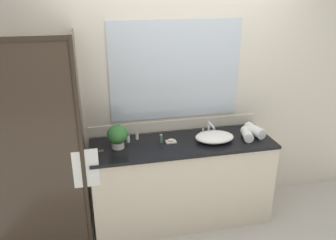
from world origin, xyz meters
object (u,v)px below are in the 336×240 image
potted_plant (117,135)px  rolled_towel_near_edge (255,131)px  sink_basin (214,137)px  rolled_towel_middle (247,134)px  amenity_bottle_shampoo (137,136)px  amenity_bottle_conditioner (128,139)px  amenity_bottle_body_wash (161,139)px  soap_dish (171,141)px  faucet (209,130)px

potted_plant → rolled_towel_near_edge: (1.39, -0.02, -0.07)m
sink_basin → rolled_towel_middle: size_ratio=1.79×
amenity_bottle_shampoo → rolled_towel_middle: (1.08, -0.22, 0.01)m
potted_plant → amenity_bottle_conditioner: size_ratio=2.80×
amenity_bottle_body_wash → rolled_towel_middle: rolled_towel_middle is taller
amenity_bottle_shampoo → amenity_bottle_conditioner: size_ratio=0.93×
rolled_towel_middle → amenity_bottle_shampoo: bearing=168.4°
amenity_bottle_conditioner → soap_dish: bearing=-12.9°
sink_basin → rolled_towel_middle: (0.34, -0.02, 0.01)m
soap_dish → amenity_bottle_conditioner: bearing=167.1°
faucet → amenity_bottle_conditioner: bearing=-179.0°
potted_plant → sink_basin: bearing=-3.0°
rolled_towel_near_edge → amenity_bottle_shampoo: bearing=172.1°
amenity_bottle_shampoo → rolled_towel_near_edge: (1.19, -0.17, 0.02)m
amenity_bottle_conditioner → rolled_towel_middle: bearing=-8.4°
soap_dish → amenity_bottle_shampoo: size_ratio=1.31×
soap_dish → amenity_bottle_body_wash: amenity_bottle_body_wash is taller
faucet → amenity_bottle_shampoo: size_ratio=2.23×
sink_basin → rolled_towel_near_edge: bearing=4.3°
rolled_towel_near_edge → rolled_towel_middle: bearing=-153.4°
potted_plant → amenity_bottle_conditioner: potted_plant is taller
amenity_bottle_conditioner → amenity_bottle_body_wash: bearing=-14.5°
amenity_bottle_body_wash → rolled_towel_near_edge: 0.97m
rolled_towel_near_edge → rolled_towel_middle: (-0.11, -0.06, -0.01)m
rolled_towel_near_edge → soap_dish: bearing=178.4°
sink_basin → soap_dish: bearing=172.4°
rolled_towel_middle → soap_dish: bearing=174.1°
amenity_bottle_shampoo → amenity_bottle_conditioner: amenity_bottle_conditioner is taller
sink_basin → rolled_towel_middle: rolled_towel_middle is taller
sink_basin → amenity_bottle_shampoo: bearing=165.0°
faucet → amenity_bottle_conditioner: 0.84m
faucet → amenity_bottle_body_wash: (-0.53, -0.10, -0.01)m
rolled_towel_near_edge → amenity_bottle_body_wash: bearing=177.8°
faucet → sink_basin: bearing=-90.0°
amenity_bottle_conditioner → amenity_bottle_shampoo: bearing=26.9°
amenity_bottle_body_wash → rolled_towel_near_edge: size_ratio=0.38×
amenity_bottle_shampoo → rolled_towel_near_edge: rolled_towel_near_edge is taller
sink_basin → amenity_bottle_body_wash: amenity_bottle_body_wash is taller
sink_basin → potted_plant: size_ratio=1.68×
amenity_bottle_shampoo → amenity_bottle_body_wash: amenity_bottle_body_wash is taller
potted_plant → amenity_bottle_shampoo: 0.27m
soap_dish → rolled_towel_near_edge: (0.87, -0.02, 0.04)m
faucet → soap_dish: faucet is taller
potted_plant → rolled_towel_middle: potted_plant is taller
soap_dish → amenity_bottle_conditioner: size_ratio=1.22×
amenity_bottle_shampoo → soap_dish: bearing=-24.3°
faucet → potted_plant: potted_plant is taller
amenity_bottle_shampoo → amenity_bottle_conditioner: 0.11m
amenity_bottle_body_wash → potted_plant: bearing=-177.2°
rolled_towel_near_edge → rolled_towel_middle: 0.12m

